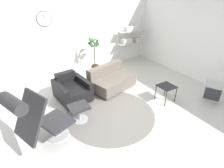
# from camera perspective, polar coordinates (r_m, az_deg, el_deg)

# --- Properties ---
(ground_plane) EXTENTS (12.00, 12.00, 0.00)m
(ground_plane) POSITION_cam_1_polar(r_m,az_deg,el_deg) (4.40, 0.47, -8.81)
(ground_plane) COLOR silver
(wall_back) EXTENTS (12.00, 0.09, 2.80)m
(wall_back) POSITION_cam_1_polar(r_m,az_deg,el_deg) (6.30, -14.08, 15.99)
(wall_back) COLOR white
(wall_back) RESTS_ON ground_plane
(wall_right) EXTENTS (0.06, 12.00, 2.80)m
(wall_right) POSITION_cam_1_polar(r_m,az_deg,el_deg) (6.09, 28.87, 13.01)
(wall_right) COLOR white
(wall_right) RESTS_ON ground_plane
(round_rug) EXTENTS (2.15, 2.15, 0.01)m
(round_rug) POSITION_cam_1_polar(r_m,az_deg,el_deg) (4.32, -0.66, -9.56)
(round_rug) COLOR slate
(round_rug) RESTS_ON ground_plane
(lounge_chair) EXTENTS (1.15, 0.91, 1.25)m
(lounge_chair) POSITION_cam_1_polar(r_m,az_deg,el_deg) (3.33, -23.97, -9.37)
(lounge_chair) COLOR #BCBCC1
(lounge_chair) RESTS_ON ground_plane
(ottoman) EXTENTS (0.45, 0.38, 0.39)m
(ottoman) POSITION_cam_1_polar(r_m,az_deg,el_deg) (4.03, -10.70, -8.25)
(ottoman) COLOR #BCBCC1
(ottoman) RESTS_ON ground_plane
(armchair_red) EXTENTS (0.88, 1.00, 0.70)m
(armchair_red) POSITION_cam_1_polar(r_m,az_deg,el_deg) (4.83, -12.94, -2.15)
(armchair_red) COLOR silver
(armchair_red) RESTS_ON ground_plane
(couch_low) EXTENTS (1.47, 1.13, 0.67)m
(couch_low) POSITION_cam_1_polar(r_m,az_deg,el_deg) (5.29, -0.27, 1.22)
(couch_low) COLOR black
(couch_low) RESTS_ON ground_plane
(side_table) EXTENTS (0.41, 0.41, 0.45)m
(side_table) POSITION_cam_1_polar(r_m,az_deg,el_deg) (4.79, 17.35, -1.14)
(side_table) COLOR black
(side_table) RESTS_ON ground_plane
(crt_television) EXTENTS (0.58, 0.58, 0.51)m
(crt_television) POSITION_cam_1_polar(r_m,az_deg,el_deg) (5.33, 30.00, -2.27)
(crt_television) COLOR #B7B7B7
(crt_television) RESTS_ON ground_plane
(potted_plant) EXTENTS (0.52, 0.54, 1.39)m
(potted_plant) POSITION_cam_1_polar(r_m,az_deg,el_deg) (6.23, -5.77, 9.54)
(potted_plant) COLOR #333338
(potted_plant) RESTS_ON ground_plane
(shelf_unit) EXTENTS (1.17, 0.28, 1.81)m
(shelf_unit) POSITION_cam_1_polar(r_m,az_deg,el_deg) (7.22, 6.18, 15.21)
(shelf_unit) COLOR #BCBCC1
(shelf_unit) RESTS_ON ground_plane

